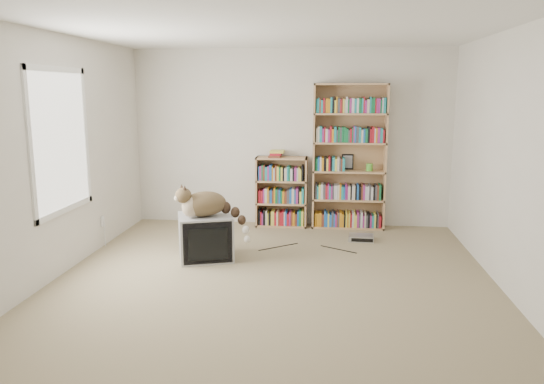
# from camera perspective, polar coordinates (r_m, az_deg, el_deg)

# --- Properties ---
(floor) EXTENTS (4.50, 5.00, 0.01)m
(floor) POSITION_cam_1_polar(r_m,az_deg,el_deg) (5.42, 0.06, -9.82)
(floor) COLOR gray
(floor) RESTS_ON ground
(wall_back) EXTENTS (4.50, 0.02, 2.50)m
(wall_back) POSITION_cam_1_polar(r_m,az_deg,el_deg) (7.59, 2.04, 5.83)
(wall_back) COLOR silver
(wall_back) RESTS_ON floor
(wall_front) EXTENTS (4.50, 0.02, 2.50)m
(wall_front) POSITION_cam_1_polar(r_m,az_deg,el_deg) (2.68, -5.52, -3.55)
(wall_front) COLOR silver
(wall_front) RESTS_ON floor
(wall_left) EXTENTS (0.02, 5.00, 2.50)m
(wall_left) POSITION_cam_1_polar(r_m,az_deg,el_deg) (5.80, -22.68, 3.43)
(wall_left) COLOR silver
(wall_left) RESTS_ON floor
(wall_right) EXTENTS (0.02, 5.00, 2.50)m
(wall_right) POSITION_cam_1_polar(r_m,az_deg,el_deg) (5.37, 24.70, 2.75)
(wall_right) COLOR silver
(wall_right) RESTS_ON floor
(ceiling) EXTENTS (4.50, 5.00, 0.02)m
(ceiling) POSITION_cam_1_polar(r_m,az_deg,el_deg) (5.11, 0.07, 17.43)
(ceiling) COLOR white
(ceiling) RESTS_ON wall_back
(window) EXTENTS (0.02, 1.22, 1.52)m
(window) POSITION_cam_1_polar(r_m,az_deg,el_deg) (5.95, -21.77, 5.12)
(window) COLOR white
(window) RESTS_ON wall_left
(crt_tv) EXTENTS (0.73, 0.69, 0.52)m
(crt_tv) POSITION_cam_1_polar(r_m,az_deg,el_deg) (6.18, -7.16, -4.81)
(crt_tv) COLOR #9B9B9D
(crt_tv) RESTS_ON floor
(cat) EXTENTS (0.87, 0.57, 0.62)m
(cat) POSITION_cam_1_polar(r_m,az_deg,el_deg) (6.02, -6.65, -1.64)
(cat) COLOR #342315
(cat) RESTS_ON crt_tv
(bookcase_tall) EXTENTS (1.01, 0.30, 2.01)m
(bookcase_tall) POSITION_cam_1_polar(r_m,az_deg,el_deg) (7.48, 8.29, 3.32)
(bookcase_tall) COLOR #A88154
(bookcase_tall) RESTS_ON floor
(bookcase_short) EXTENTS (0.72, 0.30, 0.99)m
(bookcase_short) POSITION_cam_1_polar(r_m,az_deg,el_deg) (7.57, 1.05, -0.19)
(bookcase_short) COLOR #A88154
(bookcase_short) RESTS_ON floor
(book_stack) EXTENTS (0.22, 0.28, 0.09)m
(book_stack) POSITION_cam_1_polar(r_m,az_deg,el_deg) (7.49, 0.43, 4.15)
(book_stack) COLOR maroon
(book_stack) RESTS_ON bookcase_short
(green_mug) EXTENTS (0.09, 0.09, 0.10)m
(green_mug) POSITION_cam_1_polar(r_m,az_deg,el_deg) (7.48, 10.43, 2.65)
(green_mug) COLOR #51AE31
(green_mug) RESTS_ON bookcase_tall
(framed_print) EXTENTS (0.16, 0.05, 0.22)m
(framed_print) POSITION_cam_1_polar(r_m,az_deg,el_deg) (7.56, 8.13, 3.25)
(framed_print) COLOR black
(framed_print) RESTS_ON bookcase_tall
(dvd_player) EXTENTS (0.33, 0.25, 0.07)m
(dvd_player) POSITION_cam_1_polar(r_m,az_deg,el_deg) (6.99, 9.56, -4.88)
(dvd_player) COLOR #ADAEB2
(dvd_player) RESTS_ON floor
(wall_outlet) EXTENTS (0.01, 0.08, 0.13)m
(wall_outlet) POSITION_cam_1_polar(r_m,az_deg,el_deg) (6.91, -17.76, -3.01)
(wall_outlet) COLOR silver
(wall_outlet) RESTS_ON wall_left
(floor_cables) EXTENTS (1.20, 0.70, 0.01)m
(floor_cables) POSITION_cam_1_polar(r_m,az_deg,el_deg) (6.69, 4.66, -5.78)
(floor_cables) COLOR black
(floor_cables) RESTS_ON floor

